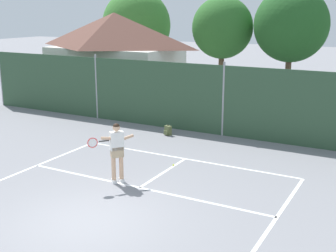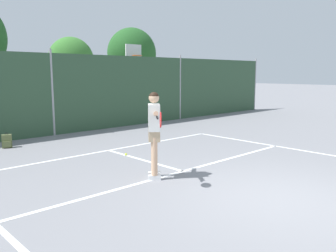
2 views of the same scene
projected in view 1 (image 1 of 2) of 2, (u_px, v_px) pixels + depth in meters
ground_plane at (87, 221)px, 11.11m from camera, size 120.00×120.00×0.00m
court_markings at (103, 211)px, 11.66m from camera, size 8.30×11.10×0.01m
chainlink_fence at (223, 101)px, 18.39m from camera, size 26.09×0.09×3.09m
clubhouse_building at (115, 57)px, 24.88m from camera, size 7.33×4.54×4.98m
treeline_backdrop at (262, 29)px, 27.71m from camera, size 27.41×4.51×6.57m
tennis_player at (116, 147)px, 13.36m from camera, size 0.88×1.21×1.85m
tennis_ball at (173, 165)px, 15.05m from camera, size 0.07×0.07×0.07m
backpack_olive at (168, 131)px, 18.73m from camera, size 0.33×0.32×0.46m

